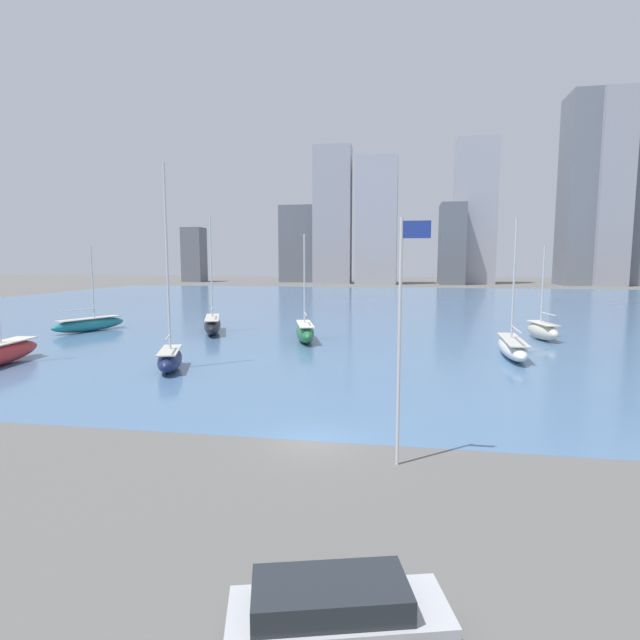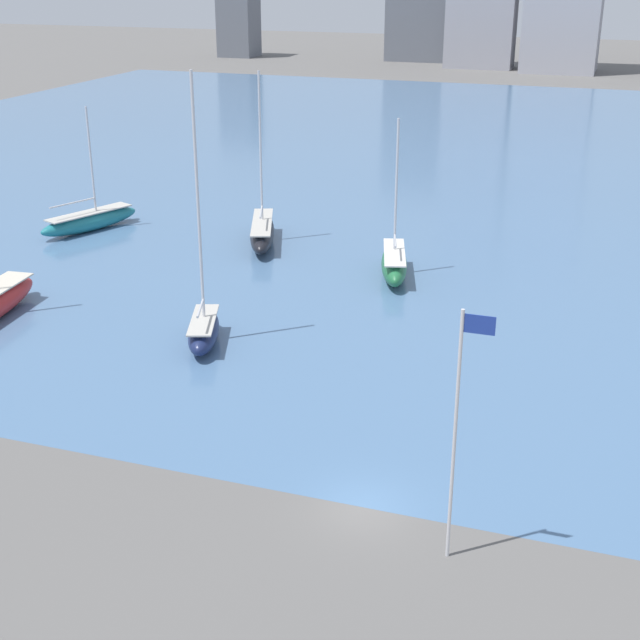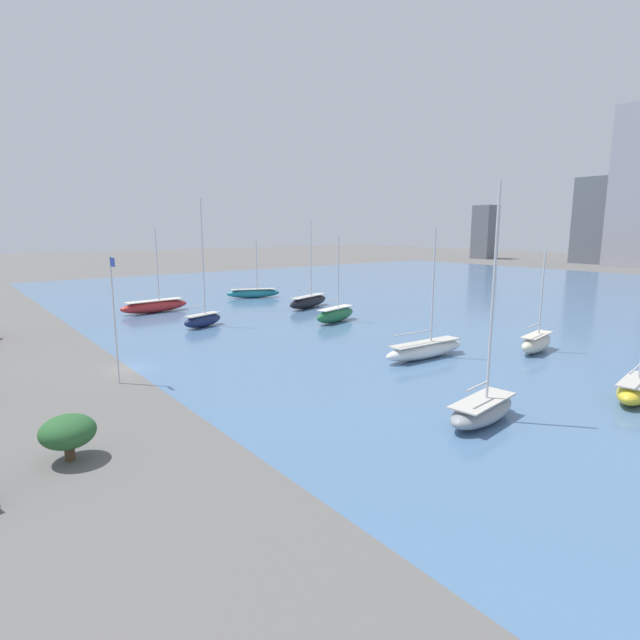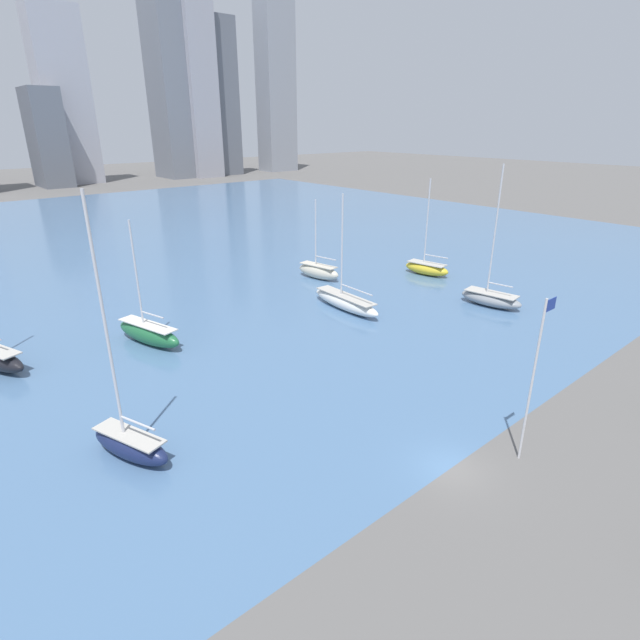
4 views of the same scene
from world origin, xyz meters
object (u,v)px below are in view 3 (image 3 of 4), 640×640
at_px(sailboat_navy, 203,319).
at_px(sailboat_cream, 536,342).
at_px(flag_pole, 114,315).
at_px(sailboat_black, 308,301).
at_px(sailboat_yellow, 637,389).
at_px(sailboat_white, 425,349).
at_px(sailboat_teal, 253,293).
at_px(sailboat_gray, 482,409).
at_px(sailboat_red, 155,306).
at_px(sailboat_green, 336,314).

xyz_separation_m(sailboat_navy, sailboat_cream, (33.28, 21.27, -0.04)).
distance_m(flag_pole, sailboat_black, 42.50).
bearing_deg(sailboat_yellow, sailboat_white, 179.23).
height_order(sailboat_white, sailboat_teal, sailboat_white).
bearing_deg(flag_pole, sailboat_gray, 35.27).
bearing_deg(flag_pole, sailboat_cream, 67.60).
distance_m(flag_pole, sailboat_cream, 40.16).
height_order(sailboat_black, sailboat_red, sailboat_black).
bearing_deg(sailboat_yellow, sailboat_green, 166.69).
bearing_deg(sailboat_cream, sailboat_black, 171.73).
height_order(sailboat_black, sailboat_gray, sailboat_gray).
relative_size(sailboat_black, sailboat_white, 1.10).
relative_size(sailboat_yellow, sailboat_teal, 1.21).
distance_m(sailboat_cream, sailboat_green, 26.10).
relative_size(sailboat_black, sailboat_cream, 1.34).
distance_m(sailboat_cream, sailboat_gray, 22.03).
distance_m(sailboat_red, sailboat_gray, 56.06).
xyz_separation_m(sailboat_green, sailboat_red, (-22.72, -16.62, -0.07)).
relative_size(sailboat_red, sailboat_yellow, 0.98).
height_order(sailboat_navy, sailboat_gray, sailboat_navy).
bearing_deg(sailboat_white, sailboat_cream, 66.38).
bearing_deg(sailboat_cream, sailboat_white, -126.23).
height_order(sailboat_green, sailboat_red, sailboat_red).
bearing_deg(sailboat_red, flag_pole, -29.65).
bearing_deg(sailboat_red, sailboat_yellow, 7.40).
xyz_separation_m(sailboat_green, sailboat_white, (20.16, -5.23, -0.17)).
bearing_deg(sailboat_yellow, sailboat_red, -176.37).
bearing_deg(sailboat_red, sailboat_navy, -2.05).
distance_m(sailboat_cream, sailboat_yellow, 14.73).
relative_size(sailboat_black, sailboat_navy, 0.85).
relative_size(sailboat_green, sailboat_red, 0.92).
bearing_deg(sailboat_green, sailboat_black, 144.41).
xyz_separation_m(sailboat_red, sailboat_white, (42.88, 11.39, -0.10)).
relative_size(flag_pole, sailboat_cream, 1.02).
relative_size(flag_pole, sailboat_white, 0.84).
bearing_deg(sailboat_cream, sailboat_gray, -79.20).
relative_size(sailboat_navy, sailboat_yellow, 1.28).
height_order(sailboat_black, sailboat_green, sailboat_black).
bearing_deg(sailboat_gray, sailboat_red, 173.82).
xyz_separation_m(sailboat_cream, sailboat_gray, (7.83, -20.60, -0.10)).
bearing_deg(sailboat_navy, sailboat_gray, -18.57).
xyz_separation_m(flag_pole, sailboat_yellow, (27.48, 28.75, -4.74)).
bearing_deg(sailboat_green, sailboat_red, -159.39).
distance_m(sailboat_green, sailboat_red, 28.15).
bearing_deg(flag_pole, sailboat_teal, 137.71).
distance_m(sailboat_green, sailboat_yellow, 37.86).
bearing_deg(sailboat_teal, sailboat_black, 26.06).
xyz_separation_m(flag_pole, sailboat_green, (-10.30, 31.28, -4.60)).
bearing_deg(sailboat_yellow, sailboat_black, 162.57).
height_order(sailboat_red, sailboat_teal, sailboat_red).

